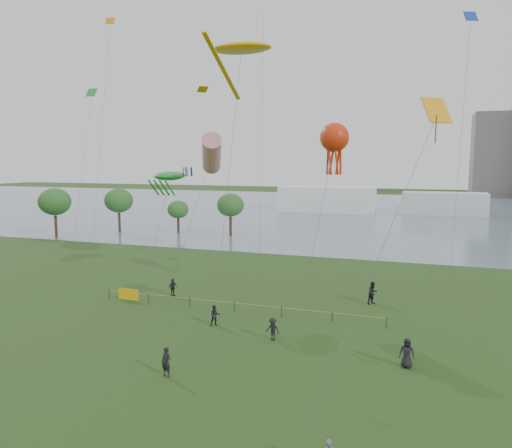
% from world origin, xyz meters
% --- Properties ---
extents(ground_plane, '(400.00, 400.00, 0.00)m').
position_xyz_m(ground_plane, '(0.00, 0.00, 0.00)').
color(ground_plane, '#183310').
extents(lake, '(400.00, 120.00, 0.08)m').
position_xyz_m(lake, '(0.00, 100.00, 0.02)').
color(lake, slate).
rests_on(lake, ground_plane).
extents(building_low, '(16.00, 18.00, 28.00)m').
position_xyz_m(building_low, '(32.00, 168.00, 14.00)').
color(building_low, slate).
rests_on(building_low, ground_plane).
extents(pavilion_left, '(22.00, 8.00, 6.00)m').
position_xyz_m(pavilion_left, '(-12.00, 95.00, 3.00)').
color(pavilion_left, white).
rests_on(pavilion_left, ground_plane).
extents(pavilion_right, '(18.00, 7.00, 5.00)m').
position_xyz_m(pavilion_right, '(14.00, 98.00, 2.50)').
color(pavilion_right, silver).
rests_on(pavilion_right, ground_plane).
extents(trees, '(30.07, 15.69, 7.84)m').
position_xyz_m(trees, '(-35.06, 48.41, 5.24)').
color(trees, '#332117').
rests_on(trees, ground_plane).
extents(fence, '(24.07, 0.07, 1.05)m').
position_xyz_m(fence, '(-9.84, 15.28, 0.55)').
color(fence, black).
rests_on(fence, ground_plane).
extents(spectator_a, '(0.97, 0.93, 1.57)m').
position_xyz_m(spectator_a, '(-3.80, 11.63, 0.79)').
color(spectator_a, black).
rests_on(spectator_a, ground_plane).
extents(spectator_b, '(1.10, 0.75, 1.58)m').
position_xyz_m(spectator_b, '(1.16, 10.14, 0.79)').
color(spectator_b, black).
rests_on(spectator_b, ground_plane).
extents(spectator_c, '(0.68, 1.03, 1.62)m').
position_xyz_m(spectator_c, '(-10.71, 17.79, 0.81)').
color(spectator_c, black).
rests_on(spectator_c, ground_plane).
extents(spectator_d, '(0.89, 0.59, 1.79)m').
position_xyz_m(spectator_d, '(10.01, 8.49, 0.90)').
color(spectator_d, black).
rests_on(spectator_d, ground_plane).
extents(spectator_f, '(0.70, 0.53, 1.72)m').
position_xyz_m(spectator_f, '(-2.84, 2.66, 0.86)').
color(spectator_f, black).
rests_on(spectator_f, ground_plane).
extents(spectator_g, '(1.18, 1.20, 1.95)m').
position_xyz_m(spectator_g, '(6.65, 21.26, 0.97)').
color(spectator_g, black).
rests_on(spectator_g, ground_plane).
extents(kite_stingray, '(5.45, 12.29, 22.34)m').
position_xyz_m(kite_stingray, '(-5.16, 20.79, 21.84)').
color(kite_stingray, '#3F3F42').
extents(kite_windsock, '(4.33, 6.94, 14.68)m').
position_xyz_m(kite_windsock, '(-7.75, 20.07, 12.80)').
color(kite_windsock, '#3F3F42').
extents(kite_creature, '(2.33, 7.17, 11.19)m').
position_xyz_m(kite_creature, '(-11.87, 19.79, 10.75)').
color(kite_creature, '#3F3F42').
extents(kite_octopus, '(2.33, 7.64, 15.14)m').
position_xyz_m(kite_octopus, '(3.70, 17.90, 13.92)').
color(kite_octopus, '#3F3F42').
extents(kite_delta, '(5.72, 10.94, 15.47)m').
position_xyz_m(kite_delta, '(10.86, 6.03, 14.14)').
color(kite_delta, '#3F3F42').
extents(small_kites, '(41.69, 13.24, 11.89)m').
position_xyz_m(small_kites, '(-1.79, 19.61, 23.70)').
color(small_kites, orange).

